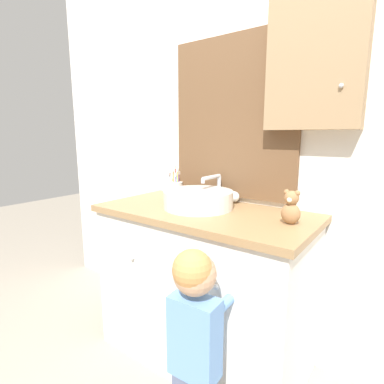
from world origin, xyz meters
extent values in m
cube|color=silver|center=(0.00, 0.63, 1.25)|extent=(3.20, 0.06, 2.50)
cube|color=brown|center=(0.01, 0.59, 1.36)|extent=(0.79, 0.02, 0.92)
cube|color=#B2C1CC|center=(0.01, 0.58, 1.36)|extent=(0.73, 0.01, 0.86)
cube|color=#997A56|center=(0.46, 0.55, 1.66)|extent=(0.44, 0.10, 0.74)
sphere|color=silver|center=(0.59, 0.49, 1.47)|extent=(0.02, 0.02, 0.02)
cube|color=silver|center=(0.00, 0.31, 0.42)|extent=(1.12, 0.54, 0.84)
cube|color=#99754C|center=(0.00, 0.31, 0.85)|extent=(1.16, 0.58, 0.03)
sphere|color=silver|center=(-0.26, 0.03, 0.63)|extent=(0.02, 0.02, 0.02)
sphere|color=silver|center=(0.26, 0.03, 0.63)|extent=(0.02, 0.02, 0.02)
cylinder|color=silver|center=(-0.04, 0.33, 0.92)|extent=(0.38, 0.38, 0.10)
cylinder|color=silver|center=(-0.04, 0.33, 0.96)|extent=(0.31, 0.31, 0.01)
cylinder|color=silver|center=(-0.04, 0.54, 0.95)|extent=(0.02, 0.02, 0.16)
cylinder|color=silver|center=(-0.04, 0.46, 1.03)|extent=(0.02, 0.17, 0.02)
cylinder|color=silver|center=(-0.04, 0.37, 1.01)|extent=(0.02, 0.02, 0.02)
sphere|color=white|center=(0.06, 0.54, 0.91)|extent=(0.06, 0.06, 0.06)
cylinder|color=silver|center=(-0.33, 0.49, 0.92)|extent=(0.08, 0.08, 0.10)
cylinder|color=#E5CC4C|center=(-0.32, 0.49, 0.97)|extent=(0.01, 0.01, 0.17)
cube|color=white|center=(-0.32, 0.49, 1.05)|extent=(0.01, 0.02, 0.02)
cylinder|color=#8E56B7|center=(-0.33, 0.50, 0.96)|extent=(0.01, 0.01, 0.15)
cube|color=white|center=(-0.33, 0.50, 1.03)|extent=(0.01, 0.02, 0.02)
cylinder|color=#D6423D|center=(-0.35, 0.50, 0.98)|extent=(0.01, 0.01, 0.19)
cube|color=white|center=(-0.35, 0.50, 1.06)|extent=(0.01, 0.02, 0.02)
cylinder|color=orange|center=(-0.35, 0.47, 0.97)|extent=(0.01, 0.01, 0.17)
cube|color=white|center=(-0.35, 0.47, 1.05)|extent=(0.01, 0.02, 0.02)
cylinder|color=#3884DB|center=(-0.32, 0.47, 0.96)|extent=(0.01, 0.01, 0.15)
cube|color=white|center=(-0.32, 0.47, 1.02)|extent=(0.01, 0.02, 0.02)
cylinder|color=white|center=(-0.42, 0.52, 0.93)|extent=(0.05, 0.05, 0.11)
cylinder|color=silver|center=(-0.42, 0.52, 0.99)|extent=(0.01, 0.01, 0.02)
cube|color=silver|center=(-0.42, 0.52, 1.01)|extent=(0.02, 0.03, 0.02)
cube|color=#6693D1|center=(0.26, -0.13, 0.48)|extent=(0.20, 0.12, 0.33)
sphere|color=tan|center=(0.26, -0.13, 0.75)|extent=(0.17, 0.17, 0.17)
sphere|color=tan|center=(0.27, -0.15, 0.77)|extent=(0.15, 0.15, 0.15)
cylinder|color=#6693D1|center=(0.32, 0.05, 0.59)|extent=(0.06, 0.25, 0.04)
cylinder|color=orange|center=(0.32, 0.18, 0.63)|extent=(0.01, 0.05, 0.12)
ellipsoid|color=#9E7047|center=(0.46, 0.33, 0.92)|extent=(0.09, 0.07, 0.09)
sphere|color=#9E7047|center=(0.46, 0.33, 0.99)|extent=(0.06, 0.06, 0.06)
sphere|color=#9E7047|center=(0.44, 0.33, 1.01)|extent=(0.02, 0.02, 0.02)
sphere|color=#9E7047|center=(0.49, 0.33, 1.01)|extent=(0.02, 0.02, 0.02)
sphere|color=silver|center=(0.46, 0.30, 0.99)|extent=(0.02, 0.02, 0.02)
camera|label=1|loc=(0.88, -0.98, 1.26)|focal=28.00mm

